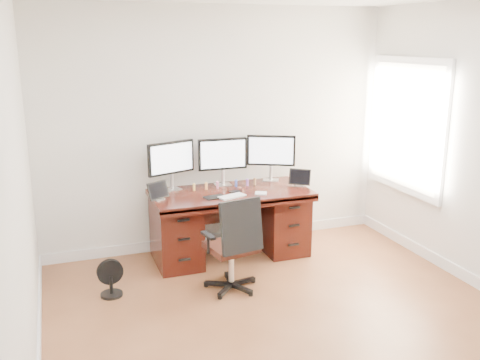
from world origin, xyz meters
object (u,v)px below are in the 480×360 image
object	(u,v)px
desk	(230,221)
floor_fan	(111,279)
keyboard	(232,196)
monitor_center	(223,156)
office_chair	(233,260)

from	to	relation	value
desk	floor_fan	world-z (taller)	desk
keyboard	monitor_center	bearing A→B (deg)	64.32
office_chair	keyboard	xyz separation A→B (m)	(0.18, 0.58, 0.45)
desk	floor_fan	size ratio (longest dim) A/B	4.79
desk	office_chair	world-z (taller)	office_chair
office_chair	floor_fan	bearing A→B (deg)	156.17
office_chair	floor_fan	world-z (taller)	office_chair
desk	office_chair	bearing A→B (deg)	-106.33
desk	keyboard	size ratio (longest dim) A/B	5.89
desk	floor_fan	xyz separation A→B (m)	(-1.36, -0.55, -0.23)
keyboard	office_chair	bearing A→B (deg)	-126.64
office_chair	keyboard	world-z (taller)	office_chair
office_chair	monitor_center	bearing A→B (deg)	67.02
office_chair	monitor_center	xyz separation A→B (m)	(0.24, 1.06, 0.78)
office_chair	floor_fan	distance (m)	1.16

